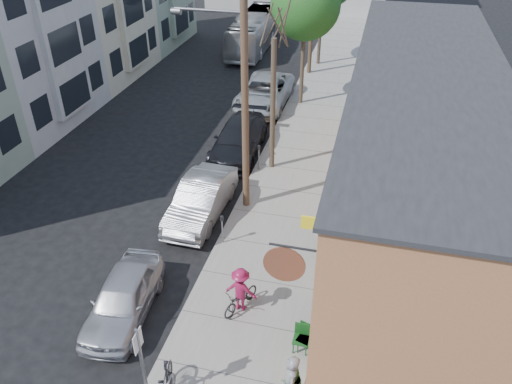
% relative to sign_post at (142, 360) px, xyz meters
% --- Properties ---
extents(ground, '(120.00, 120.00, 0.00)m').
position_rel_sign_post_xyz_m(ground, '(-2.35, 5.33, -1.83)').
color(ground, black).
extents(sidewalk, '(4.50, 58.00, 0.15)m').
position_rel_sign_post_xyz_m(sidewalk, '(1.90, 16.33, -1.76)').
color(sidewalk, gray).
rests_on(sidewalk, ground).
extents(cafe_building, '(6.60, 20.20, 6.61)m').
position_rel_sign_post_xyz_m(cafe_building, '(6.64, 10.32, 1.47)').
color(cafe_building, '#AF6D41').
rests_on(cafe_building, ground).
extents(apartment_row, '(6.30, 32.00, 9.00)m').
position_rel_sign_post_xyz_m(apartment_row, '(-14.20, 19.33, 2.67)').
color(apartment_row, gray).
rests_on(apartment_row, ground).
extents(sign_post, '(0.07, 0.45, 2.80)m').
position_rel_sign_post_xyz_m(sign_post, '(0.00, 0.00, 0.00)').
color(sign_post, slate).
rests_on(sign_post, sidewalk).
extents(parking_meter_near, '(0.14, 0.14, 1.24)m').
position_rel_sign_post_xyz_m(parking_meter_near, '(-0.10, 7.04, -0.85)').
color(parking_meter_near, slate).
rests_on(parking_meter_near, sidewalk).
extents(parking_meter_far, '(0.14, 0.14, 1.24)m').
position_rel_sign_post_xyz_m(parking_meter_far, '(-0.10, 12.88, -0.85)').
color(parking_meter_far, slate).
rests_on(parking_meter_far, sidewalk).
extents(utility_pole_near, '(3.57, 0.28, 10.00)m').
position_rel_sign_post_xyz_m(utility_pole_near, '(0.04, 9.81, 3.58)').
color(utility_pole_near, '#503A28').
rests_on(utility_pole_near, sidewalk).
extents(tree_bare, '(0.24, 0.24, 6.20)m').
position_rel_sign_post_xyz_m(tree_bare, '(0.45, 13.26, 1.42)').
color(tree_bare, '#44392C').
rests_on(tree_bare, sidewalk).
extents(tree_leafy_mid, '(3.94, 3.94, 7.77)m').
position_rel_sign_post_xyz_m(tree_leafy_mid, '(0.45, 21.46, 4.10)').
color(tree_leafy_mid, '#44392C').
rests_on(tree_leafy_mid, sidewalk).
extents(patio_chair_a, '(0.63, 0.63, 0.88)m').
position_rel_sign_post_xyz_m(patio_chair_a, '(3.83, 2.76, -1.24)').
color(patio_chair_a, '#134417').
rests_on(patio_chair_a, sidewalk).
extents(patio_chair_b, '(0.50, 0.50, 0.88)m').
position_rel_sign_post_xyz_m(patio_chair_b, '(3.69, 2.71, -1.24)').
color(patio_chair_b, '#134417').
rests_on(patio_chair_b, sidewalk).
extents(patron_grey, '(0.62, 0.80, 1.94)m').
position_rel_sign_post_xyz_m(patron_grey, '(3.73, 0.73, -0.71)').
color(patron_grey, gray).
rests_on(patron_grey, sidewalk).
extents(cyclist, '(1.11, 0.71, 1.63)m').
position_rel_sign_post_xyz_m(cyclist, '(1.51, 3.91, -0.87)').
color(cyclist, maroon).
rests_on(cyclist, sidewalk).
extents(cyclist_bike, '(1.17, 1.70, 0.85)m').
position_rel_sign_post_xyz_m(cyclist_bike, '(1.51, 3.91, -1.26)').
color(cyclist_bike, black).
rests_on(cyclist_bike, sidewalk).
extents(car_0, '(2.13, 4.41, 1.45)m').
position_rel_sign_post_xyz_m(car_0, '(-2.13, 2.87, -1.11)').
color(car_0, '#B2B2BA').
rests_on(car_0, ground).
extents(car_1, '(1.82, 4.93, 1.61)m').
position_rel_sign_post_xyz_m(car_1, '(-1.55, 8.76, -1.03)').
color(car_1, '#9E9EA5').
rests_on(car_1, ground).
extents(car_2, '(2.40, 5.54, 1.59)m').
position_rel_sign_post_xyz_m(car_2, '(-1.55, 14.45, -1.04)').
color(car_2, black).
rests_on(car_2, ground).
extents(car_3, '(2.89, 6.16, 1.71)m').
position_rel_sign_post_xyz_m(car_3, '(-1.69, 20.75, -0.98)').
color(car_3, '#B2B6BA').
rests_on(car_3, ground).
extents(bus, '(2.69, 10.25, 2.84)m').
position_rel_sign_post_xyz_m(bus, '(-5.19, 31.92, -0.41)').
color(bus, silver).
rests_on(bus, ground).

